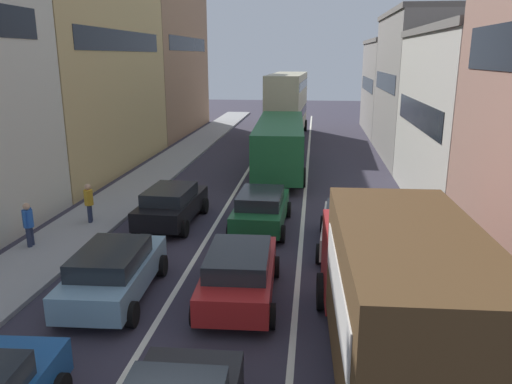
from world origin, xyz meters
TOP-DOWN VIEW (x-y plane):
  - sidewalk_left at (-6.70, 20.00)m, footprint 2.60×64.00m
  - lane_stripe_left at (-1.70, 20.00)m, footprint 0.16×60.00m
  - lane_stripe_right at (1.70, 20.00)m, footprint 0.16×60.00m
  - building_row_left at (-12.00, 21.87)m, footprint 7.20×43.90m
  - building_row_right at (9.90, 20.17)m, footprint 7.20×43.90m
  - removalist_box_truck at (3.70, 3.61)m, footprint 2.93×7.78m
  - sedan_centre_lane_second at (0.17, 6.75)m, footprint 2.21×4.37m
  - wagon_left_lane_second at (-3.22, 6.44)m, footprint 2.23×4.38m
  - hatchback_centre_lane_third at (0.13, 12.59)m, footprint 2.13×4.34m
  - sedan_left_lane_third at (-3.42, 12.73)m, footprint 2.20×4.37m
  - sedan_right_lane_behind_truck at (3.33, 10.85)m, footprint 2.25×4.39m
  - bus_mid_queue_primary at (0.16, 22.12)m, footprint 3.11×10.59m
  - bus_far_queue_secondary at (-0.16, 34.75)m, footprint 3.08×10.58m
  - pedestrian_near_kerb at (-6.54, 12.19)m, footprint 0.34×0.52m
  - pedestrian_mid_sidewalk at (-7.44, 9.49)m, footprint 0.34×0.54m

SIDE VIEW (x-z plane):
  - lane_stripe_left at x=-1.70m, z-range 0.00..0.01m
  - lane_stripe_right at x=1.70m, z-range 0.00..0.01m
  - sidewalk_left at x=-6.70m, z-range 0.00..0.14m
  - sedan_centre_lane_second at x=0.17m, z-range 0.05..1.54m
  - wagon_left_lane_second at x=-3.22m, z-range 0.05..1.54m
  - hatchback_centre_lane_third at x=0.13m, z-range 0.05..1.54m
  - sedan_left_lane_third at x=-3.42m, z-range 0.05..1.54m
  - sedan_right_lane_behind_truck at x=3.33m, z-range 0.05..1.54m
  - pedestrian_near_kerb at x=-6.54m, z-range 0.12..1.78m
  - pedestrian_mid_sidewalk at x=-7.44m, z-range 0.12..1.78m
  - bus_mid_queue_primary at x=0.16m, z-range 0.31..3.21m
  - removalist_box_truck at x=3.70m, z-range 0.18..3.76m
  - bus_far_queue_secondary at x=-0.16m, z-range 0.30..5.36m
  - building_row_right at x=9.90m, z-range -1.36..10.93m
  - building_row_left at x=-12.00m, z-range -0.16..13.86m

